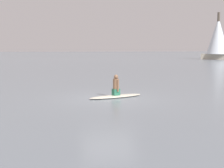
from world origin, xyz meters
TOP-DOWN VIEW (x-y plane):
  - ground_plane at (0.00, 0.00)m, footprint 400.00×400.00m
  - surfboard at (0.30, -0.41)m, footprint 1.60×2.89m
  - person_paddler at (0.30, -0.41)m, footprint 0.43×0.39m
  - sailboat_far_right at (45.85, -31.47)m, footprint 6.13×6.17m

SIDE VIEW (x-z plane):
  - ground_plane at x=0.00m, z-range 0.00..0.00m
  - surfboard at x=0.30m, z-range 0.00..0.11m
  - person_paddler at x=0.30m, z-range 0.06..1.03m
  - sailboat_far_right at x=45.85m, z-range -0.29..9.19m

